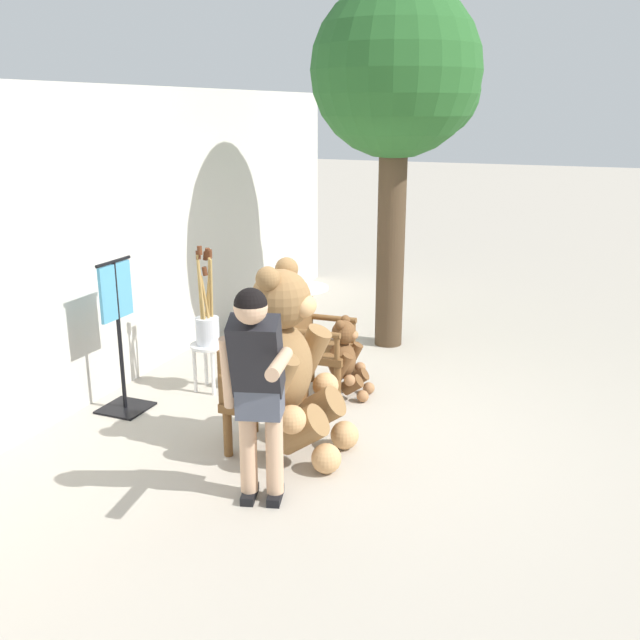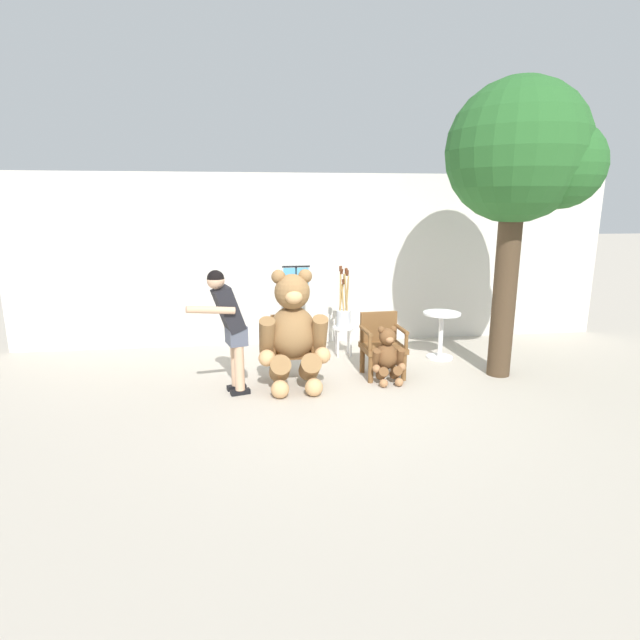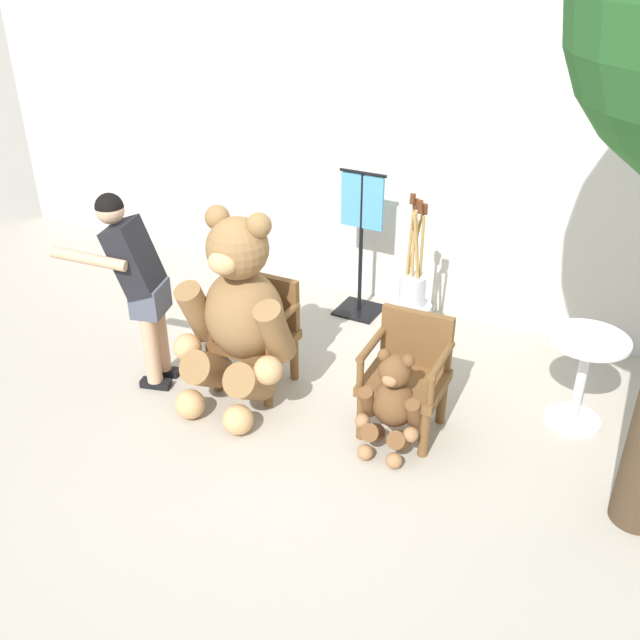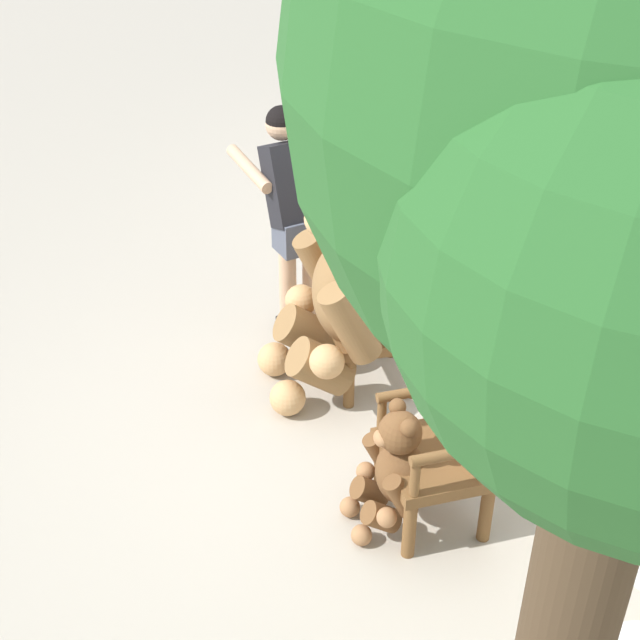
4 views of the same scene
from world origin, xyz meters
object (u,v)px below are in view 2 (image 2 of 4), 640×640
teddy_bear_large (293,331)px  person_visitor (229,322)px  teddy_bear_small (387,355)px  round_side_table (441,330)px  brush_bucket (344,313)px  wooden_chair_right (382,343)px  clothing_display_stand (296,306)px  patio_tree (524,158)px  wooden_chair_left (291,346)px  white_stool (343,333)px

teddy_bear_large → person_visitor: bearing=-169.1°
teddy_bear_small → round_side_table: size_ratio=1.05×
teddy_bear_large → brush_bucket: bearing=54.4°
person_visitor → wooden_chair_right: bearing=11.6°
teddy_bear_small → clothing_display_stand: (-1.05, 1.72, 0.35)m
brush_bucket → teddy_bear_small: bearing=-73.9°
brush_bucket → patio_tree: (2.05, -1.22, 2.19)m
teddy_bear_small → person_visitor: (-2.04, -0.13, 0.55)m
clothing_display_stand → teddy_bear_small: bearing=-58.6°
round_side_table → brush_bucket: bearing=166.4°
teddy_bear_large → brush_bucket: 1.52m
wooden_chair_left → patio_tree: 3.81m
person_visitor → brush_bucket: size_ratio=1.65×
brush_bucket → clothing_display_stand: size_ratio=0.69×
wooden_chair_right → clothing_display_stand: (-1.05, 1.44, 0.26)m
white_stool → clothing_display_stand: clothing_display_stand is taller
person_visitor → white_stool: size_ratio=3.39×
wooden_chair_right → patio_tree: (1.70, -0.25, 2.41)m
wooden_chair_right → person_visitor: bearing=-168.4°
teddy_bear_large → brush_bucket: teddy_bear_large is taller
wooden_chair_left → round_side_table: bearing=14.9°
person_visitor → patio_tree: 4.21m
wooden_chair_right → person_visitor: 2.12m
teddy_bear_small → patio_tree: (1.69, 0.03, 2.50)m
person_visitor → white_stool: person_visitor is taller
person_visitor → teddy_bear_large: bearing=10.9°
teddy_bear_large → teddy_bear_small: (1.24, -0.02, -0.37)m
clothing_display_stand → wooden_chair_right: bearing=-53.9°
brush_bucket → clothing_display_stand: brush_bucket is taller
wooden_chair_right → teddy_bear_large: bearing=-168.0°
teddy_bear_small → brush_bucket: bearing=106.1°
wooden_chair_right → patio_tree: size_ratio=0.22×
white_stool → brush_bucket: size_ratio=0.49×
person_visitor → white_stool: bearing=39.6°
wooden_chair_right → teddy_bear_large: size_ratio=0.57×
clothing_display_stand → person_visitor: bearing=-118.0°
white_stool → patio_tree: patio_tree is taller
white_stool → patio_tree: size_ratio=0.12×
wooden_chair_right → clothing_display_stand: clothing_display_stand is taller
wooden_chair_right → teddy_bear_large: teddy_bear_large is taller
round_side_table → teddy_bear_large: bearing=-159.2°
wooden_chair_left → brush_bucket: brush_bucket is taller
person_visitor → brush_bucket: bearing=39.6°
teddy_bear_large → patio_tree: size_ratio=0.39×
white_stool → person_visitor: bearing=-140.4°
wooden_chair_right → brush_bucket: bearing=110.2°
clothing_display_stand → wooden_chair_left: bearing=-97.8°
wooden_chair_right → white_stool: (-0.36, 0.97, -0.11)m
person_visitor → round_side_table: person_visitor is taller
round_side_table → patio_tree: size_ratio=0.19×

